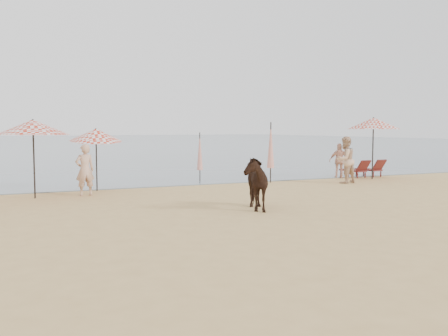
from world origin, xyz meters
The scene contains 12 objects.
ground centered at (0.00, 0.00, 0.00)m, with size 120.00×120.00×0.00m, color tan.
sea centered at (0.00, 80.00, 0.00)m, with size 160.00×140.00×0.06m, color #51606B.
lounger_cluster_right centered at (9.46, 9.96, 0.39)m, with size 1.68×1.63×0.56m.
umbrella_open_left_a centered at (-5.14, 8.72, 2.33)m, with size 2.28×2.28×2.59m.
umbrella_open_left_b centered at (-2.94, 9.83, 2.05)m, with size 1.86×1.90×2.37m.
umbrella_open_right centered at (9.14, 9.00, 2.51)m, with size 2.28×2.28×2.79m.
umbrella_closed_left centered at (1.60, 11.06, 1.30)m, with size 0.26×0.26×2.12m.
umbrella_closed_right centered at (4.25, 9.64, 1.57)m, with size 0.31×0.31×2.55m.
cow centered at (0.34, 3.79, 0.77)m, with size 0.83×1.82×1.53m, color black.
beachgoer_left centered at (-3.54, 8.65, 0.88)m, with size 0.64×0.42×1.76m, color tan.
beachgoer_right_a centered at (6.98, 8.18, 0.97)m, with size 0.95×0.74×1.95m, color tan.
beachgoer_right_b centered at (8.08, 10.00, 0.80)m, with size 0.94×0.39×1.60m, color #E4A98E.
Camera 1 is at (-6.15, -8.65, 2.31)m, focal length 40.00 mm.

